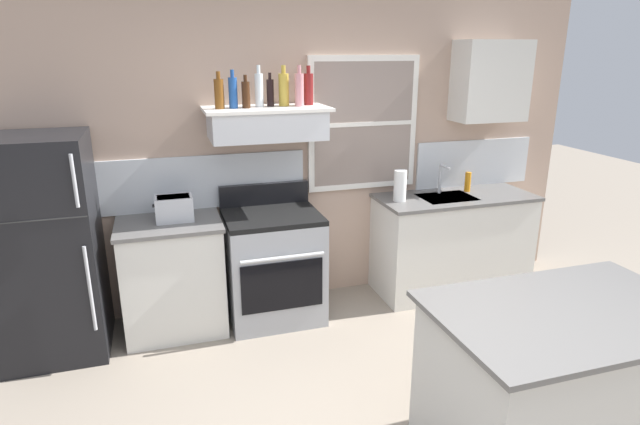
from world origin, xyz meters
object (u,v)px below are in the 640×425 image
Objects in this scene: bottle_champagne_gold_foil at (284,89)px; kitchen_island at (559,386)px; stove_range at (273,265)px; paper_towel_roll at (400,186)px; bottle_rose_pink at (299,89)px; bottle_amber_wine at (219,93)px; toaster at (174,208)px; dish_soap_bottle at (468,182)px; bottle_brown_stout at (246,94)px; bottle_balsamic_dark at (270,92)px; bottle_clear_tall at (259,90)px; bottle_blue_liqueur at (233,92)px; refrigerator at (47,249)px; bottle_red_label_wine at (309,89)px.

kitchen_island is (0.96, -2.16, -1.42)m from bottle_champagne_gold_foil.
stove_range is 1.28m from paper_towel_roll.
bottle_rose_pink is at bearing 177.67° from paper_towel_roll.
bottle_amber_wine reaches higher than paper_towel_roll.
dish_soap_bottle is at bearing 1.71° from toaster.
bottle_balsamic_dark is at bearing 20.51° from bottle_brown_stout.
bottle_amber_wine reaches higher than bottle_brown_stout.
toaster reaches higher than kitchen_island.
bottle_clear_tall reaches higher than bottle_brown_stout.
refrigerator is at bearing -176.07° from bottle_blue_liqueur.
bottle_brown_stout is at bearing -178.28° from bottle_rose_pink.
toaster is 0.21× the size of kitchen_island.
stove_range is at bearing -10.89° from bottle_amber_wine.
bottle_brown_stout is 0.78× the size of bottle_clear_tall.
bottle_amber_wine is 1.71m from paper_towel_roll.
bottle_rose_pink is 1.02× the size of bottle_red_label_wine.
bottle_amber_wine is at bearing 169.11° from stove_range.
bottle_rose_pink is 1.84m from dish_soap_bottle.
bottle_blue_liqueur is at bearing 2.56° from bottle_amber_wine.
bottle_balsamic_dark is at bearing 5.38° from refrigerator.
bottle_blue_liqueur is 0.10m from bottle_brown_stout.
refrigerator is 9.01× the size of dish_soap_bottle.
paper_towel_roll is (1.14, 0.04, 0.58)m from stove_range.
dish_soap_bottle is (1.88, 0.14, 0.54)m from stove_range.
bottle_champagne_gold_foil is at bearing 3.06° from bottle_clear_tall.
stove_range is 4.01× the size of bottle_amber_wine.
bottle_champagne_gold_foil is 1.94m from dish_soap_bottle.
bottle_balsamic_dark is 2.79m from kitchen_island.
toaster is at bearing -175.67° from bottle_champagne_gold_foil.
bottle_clear_tall is at bearing 172.00° from bottle_rose_pink.
bottle_clear_tall is (-0.05, 0.12, 1.41)m from stove_range.
stove_range is 3.85× the size of bottle_blue_liqueur.
bottle_champagne_gold_foil is at bearing 113.91° from kitchen_island.
bottle_amber_wine is 0.20m from bottle_brown_stout.
bottle_balsamic_dark is 0.11m from bottle_champagne_gold_foil.
refrigerator is 5.20× the size of bottle_clear_tall.
bottle_amber_wine is (1.29, 0.09, 1.05)m from refrigerator.
bottle_champagne_gold_foil reaches higher than toaster.
refrigerator is 5.24× the size of bottle_rose_pink.
kitchen_island is (1.86, -2.10, -0.55)m from toaster.
kitchen_island is at bearing -68.08° from bottle_rose_pink.
paper_towel_roll reaches higher than toaster.
bottle_balsamic_dark is at bearing 163.66° from bottle_rose_pink.
bottle_champagne_gold_foil is (1.80, 0.15, 1.06)m from refrigerator.
bottle_red_label_wine reaches higher than bottle_amber_wine.
bottle_blue_liqueur reaches higher than toaster.
bottle_red_label_wine is at bearing 172.12° from paper_towel_roll.
bottle_blue_liqueur is (-0.25, 0.07, 1.40)m from stove_range.
bottle_champagne_gold_foil is 1.30m from paper_towel_roll.
bottle_champagne_gold_foil reaches higher than bottle_blue_liqueur.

